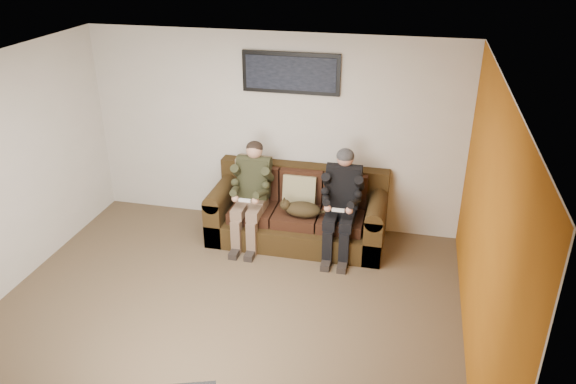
% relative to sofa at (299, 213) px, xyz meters
% --- Properties ---
extents(floor, '(5.00, 5.00, 0.00)m').
position_rel_sofa_xyz_m(floor, '(-0.44, -1.83, -0.35)').
color(floor, brown).
rests_on(floor, ground).
extents(ceiling, '(5.00, 5.00, 0.00)m').
position_rel_sofa_xyz_m(ceiling, '(-0.44, -1.83, 2.25)').
color(ceiling, silver).
rests_on(ceiling, ground).
extents(wall_back, '(5.00, 0.00, 5.00)m').
position_rel_sofa_xyz_m(wall_back, '(-0.44, 0.42, 0.95)').
color(wall_back, beige).
rests_on(wall_back, ground).
extents(wall_front, '(5.00, 0.00, 5.00)m').
position_rel_sofa_xyz_m(wall_front, '(-0.44, -4.08, 0.95)').
color(wall_front, beige).
rests_on(wall_front, ground).
extents(wall_right, '(0.00, 4.50, 4.50)m').
position_rel_sofa_xyz_m(wall_right, '(2.06, -1.83, 0.95)').
color(wall_right, beige).
rests_on(wall_right, ground).
extents(accent_wall_right, '(0.00, 4.50, 4.50)m').
position_rel_sofa_xyz_m(accent_wall_right, '(2.05, -1.83, 0.95)').
color(accent_wall_right, '#A15810').
rests_on(accent_wall_right, ground).
extents(sofa, '(2.25, 0.97, 0.92)m').
position_rel_sofa_xyz_m(sofa, '(0.00, 0.00, 0.00)').
color(sofa, '#34240F').
rests_on(sofa, ground).
extents(throw_pillow, '(0.43, 0.20, 0.43)m').
position_rel_sofa_xyz_m(throw_pillow, '(0.00, 0.04, 0.31)').
color(throw_pillow, '#9B9265').
rests_on(throw_pillow, sofa).
extents(throw_blanket, '(0.46, 0.22, 0.08)m').
position_rel_sofa_xyz_m(throw_blanket, '(-0.68, 0.28, 0.57)').
color(throw_blanket, tan).
rests_on(throw_blanket, sofa).
extents(person_left, '(0.51, 0.87, 1.31)m').
position_rel_sofa_xyz_m(person_left, '(-0.58, -0.19, 0.39)').
color(person_left, '#775E4A').
rests_on(person_left, sofa).
extents(person_right, '(0.51, 0.86, 1.31)m').
position_rel_sofa_xyz_m(person_right, '(0.58, -0.19, 0.39)').
color(person_right, black).
rests_on(person_right, sofa).
extents(cat, '(0.66, 0.26, 0.24)m').
position_rel_sofa_xyz_m(cat, '(0.08, -0.26, 0.20)').
color(cat, '#3F3018').
rests_on(cat, sofa).
extents(framed_poster, '(1.25, 0.05, 0.52)m').
position_rel_sofa_xyz_m(framed_poster, '(-0.20, 0.39, 1.75)').
color(framed_poster, black).
rests_on(framed_poster, wall_back).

